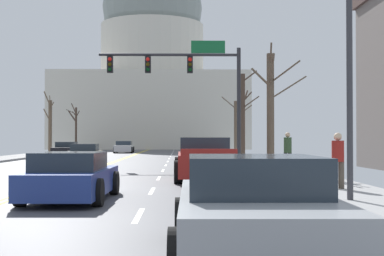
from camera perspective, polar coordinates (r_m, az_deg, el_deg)
ground at (r=15.17m, az=-17.91°, el=-6.76°), size 20.00×180.00×0.20m
signal_gantry at (r=31.21m, az=-0.36°, el=5.46°), size 7.91×0.41×6.87m
capitol_building at (r=87.05m, az=-4.07°, el=5.90°), size 28.30×20.07×31.86m
sedan_near_00 at (r=26.61m, az=1.19°, el=-3.05°), size 2.13×4.64×1.31m
pickup_truck_near_01 at (r=20.89m, az=1.32°, el=-3.33°), size 2.27×5.75×1.57m
sedan_near_02 at (r=14.22m, az=-12.23°, el=-4.96°), size 2.03×4.38×1.20m
sedan_near_03 at (r=7.18m, az=6.21°, el=-8.50°), size 2.10×4.62×1.32m
sedan_oncoming_00 at (r=37.43m, az=-10.91°, el=-2.57°), size 2.19×4.41×1.18m
sedan_oncoming_01 at (r=48.92m, az=-12.73°, el=-2.16°), size 2.11×4.28×1.24m
sedan_oncoming_02 at (r=60.05m, az=-6.96°, el=-1.96°), size 2.08×4.54×1.26m
bare_tree_00 at (r=23.15m, az=8.04°, el=2.04°), size 2.27×2.80×5.25m
bare_tree_01 at (r=56.13m, az=-14.31°, el=0.34°), size 1.46×1.86×6.07m
bare_tree_02 at (r=45.75m, az=4.53°, el=0.35°), size 2.46×1.76×4.90m
bare_tree_03 at (r=70.70m, az=-11.80°, el=0.22°), size 1.53×1.34×5.81m
bare_tree_04 at (r=40.99m, az=5.26°, el=1.46°), size 1.24×2.31×6.34m
pedestrian_00 at (r=16.04m, az=14.68°, el=-2.96°), size 0.35×0.34×1.56m
pedestrian_01 at (r=24.74m, az=9.75°, el=-2.17°), size 0.35×0.34×1.66m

